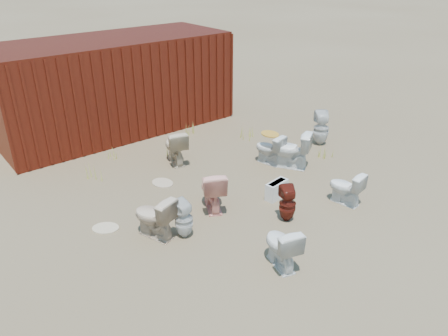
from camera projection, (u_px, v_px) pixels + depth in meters
ground at (244, 205)px, 8.32m from camera, size 100.00×100.00×0.00m
shipping_container at (114, 85)px, 11.42m from camera, size 6.00×2.40×2.40m
toilet_front_a at (281, 246)px, 6.57m from camera, size 0.59×0.79×0.72m
toilet_front_pink at (212, 189)px, 8.06m from camera, size 0.75×0.89×0.79m
toilet_front_c at (346, 188)px, 8.24m from camera, size 0.47×0.70×0.67m
toilet_front_maroon at (287, 204)px, 7.71m from camera, size 0.41×0.41×0.66m
toilet_front_e at (291, 150)px, 9.59m from camera, size 0.82×0.95×0.84m
toilet_back_a at (184, 219)px, 7.26m from camera, size 0.34×0.35×0.68m
toilet_back_beige_left at (154, 217)px, 7.24m from camera, size 0.64×0.85×0.77m
toilet_back_beige_right at (175, 146)px, 9.83m from camera, size 0.64×0.87×0.79m
toilet_back_yellowlid at (269, 149)px, 9.81m from camera, size 0.52×0.75×0.70m
toilet_back_e at (321, 128)px, 10.77m from camera, size 0.54×0.54×0.84m
yellow_lid at (270, 134)px, 9.65m from camera, size 0.36×0.44×0.02m
loose_tank at (277, 190)px, 8.49m from camera, size 0.52×0.27×0.35m
loose_lid_near at (163, 183)px, 9.08m from camera, size 0.46×0.55×0.02m
loose_lid_far at (106, 228)px, 7.59m from camera, size 0.59×0.58×0.02m
weed_clump_a at (93, 173)px, 9.16m from camera, size 0.36×0.36×0.32m
weed_clump_b at (172, 152)px, 10.19m from camera, size 0.32×0.32×0.28m
weed_clump_c at (247, 133)px, 11.23m from camera, size 0.36×0.36×0.28m
weed_clump_d at (111, 154)px, 10.13m from camera, size 0.30×0.30×0.23m
weed_clump_e at (190, 130)px, 11.37m from camera, size 0.34×0.34×0.33m
weed_clump_f at (325, 152)px, 10.21m from camera, size 0.28×0.28×0.24m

